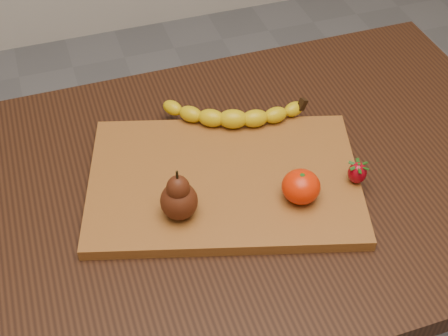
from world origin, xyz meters
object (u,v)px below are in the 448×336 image
object	(u,v)px
table	(260,211)
mandarin	(301,187)
pear	(179,194)
cutting_board	(224,181)

from	to	relation	value
table	mandarin	world-z (taller)	mandarin
mandarin	pear	bearing A→B (deg)	171.34
table	pear	bearing A→B (deg)	-159.92
cutting_board	mandarin	distance (m)	0.14
pear	cutting_board	bearing A→B (deg)	31.15
pear	mandarin	bearing A→B (deg)	-8.66
mandarin	cutting_board	bearing A→B (deg)	139.77
table	pear	distance (m)	0.24
cutting_board	pear	distance (m)	0.12
table	cutting_board	bearing A→B (deg)	-176.62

